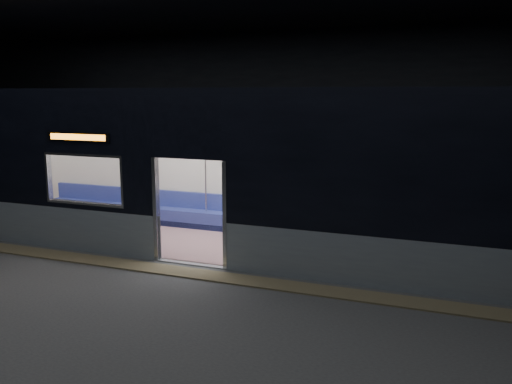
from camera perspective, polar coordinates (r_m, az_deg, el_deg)
The scene contains 7 objects.
station_floor at distance 9.74m, azimuth -9.78°, elevation -9.33°, with size 24.00×14.00×0.01m, color #47494C.
station_envelope at distance 9.19m, azimuth -10.49°, elevation 12.76°, with size 24.00×14.00×5.00m.
tactile_strip at distance 10.18m, azimuth -8.18°, elevation -8.29°, with size 22.80×0.50×0.03m, color #8C7F59.
metro_car at distance 11.51m, azimuth -3.55°, elevation 3.32°, with size 18.00×3.04×3.35m.
passenger at distance 11.63m, azimuth 20.02°, elevation -2.36°, with size 0.41×0.71×1.41m.
handbag at distance 11.43m, azimuth 19.93°, elevation -3.21°, with size 0.31×0.27×0.16m, color black.
transit_map at distance 12.33m, azimuth 4.43°, elevation 2.17°, with size 1.09×0.03×0.71m, color white.
Camera 1 is at (4.79, -7.83, 3.25)m, focal length 38.00 mm.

